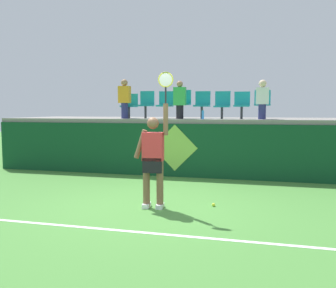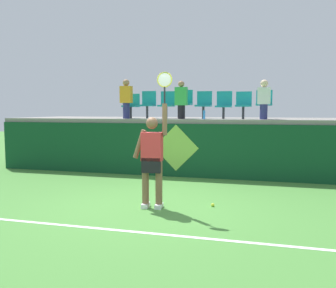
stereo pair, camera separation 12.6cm
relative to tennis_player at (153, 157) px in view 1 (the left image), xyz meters
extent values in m
plane|color=#478438|center=(-0.06, 0.07, -0.97)|extent=(40.00, 40.00, 0.00)
cube|color=#0F4223|center=(-0.06, 3.32, -0.23)|extent=(11.70, 0.20, 1.46)
cube|color=gray|center=(-0.06, 4.84, 0.56)|extent=(11.70, 3.14, 0.12)
cube|color=white|center=(-0.06, -1.39, -0.96)|extent=(10.53, 0.08, 0.01)
cube|color=white|center=(-0.14, -0.01, -0.93)|extent=(0.14, 0.27, 0.08)
cube|color=white|center=(0.12, 0.01, -0.93)|extent=(0.14, 0.27, 0.08)
cylinder|color=brown|center=(-0.14, -0.01, -0.52)|extent=(0.13, 0.13, 0.90)
cylinder|color=brown|center=(0.12, 0.01, -0.52)|extent=(0.13, 0.13, 0.90)
cube|color=black|center=(-0.01, 0.00, -0.15)|extent=(0.37, 0.24, 0.28)
cube|color=red|center=(-0.01, 0.00, 0.19)|extent=(0.39, 0.25, 0.53)
sphere|color=brown|center=(-0.01, 0.00, 0.63)|extent=(0.22, 0.22, 0.22)
cylinder|color=brown|center=(-0.25, -0.02, 0.24)|extent=(0.26, 0.11, 0.55)
cylinder|color=brown|center=(0.23, 0.02, 0.70)|extent=(0.09, 0.09, 0.58)
cylinder|color=black|center=(0.23, 0.02, 1.14)|extent=(0.03, 0.03, 0.30)
torus|color=gold|center=(0.23, 0.02, 1.42)|extent=(0.28, 0.04, 0.28)
ellipsoid|color=silver|center=(0.23, 0.02, 1.42)|extent=(0.24, 0.03, 0.24)
sphere|color=#D1E533|center=(1.08, 0.38, -0.93)|extent=(0.07, 0.07, 0.07)
cylinder|color=#338CE5|center=(0.36, 3.48, 0.74)|extent=(0.06, 0.06, 0.24)
cylinder|color=#38383D|center=(-2.02, 4.09, 0.79)|extent=(0.07, 0.07, 0.34)
cube|color=teal|center=(-2.02, 4.09, 0.98)|extent=(0.44, 0.42, 0.05)
cube|color=teal|center=(-2.02, 4.28, 1.19)|extent=(0.44, 0.04, 0.36)
cylinder|color=#38383D|center=(-1.49, 4.09, 0.80)|extent=(0.07, 0.07, 0.36)
cube|color=teal|center=(-1.49, 4.09, 1.01)|extent=(0.44, 0.42, 0.05)
cube|color=teal|center=(-1.49, 4.28, 1.24)|extent=(0.44, 0.04, 0.41)
cylinder|color=#38383D|center=(-0.88, 4.09, 0.79)|extent=(0.07, 0.07, 0.35)
cube|color=teal|center=(-0.88, 4.09, 0.99)|extent=(0.44, 0.42, 0.05)
cube|color=teal|center=(-0.88, 4.28, 1.22)|extent=(0.44, 0.04, 0.41)
cylinder|color=#38383D|center=(-0.35, 4.09, 0.81)|extent=(0.07, 0.07, 0.39)
cube|color=teal|center=(-0.35, 4.09, 1.04)|extent=(0.44, 0.42, 0.05)
cube|color=teal|center=(-0.35, 4.28, 1.26)|extent=(0.44, 0.04, 0.40)
cylinder|color=#38383D|center=(0.23, 4.09, 0.79)|extent=(0.07, 0.07, 0.35)
cube|color=teal|center=(0.23, 4.09, 0.99)|extent=(0.44, 0.42, 0.05)
cube|color=teal|center=(0.23, 4.28, 1.22)|extent=(0.44, 0.04, 0.40)
cylinder|color=#38383D|center=(0.81, 4.09, 0.78)|extent=(0.07, 0.07, 0.33)
cube|color=teal|center=(0.81, 4.09, 0.97)|extent=(0.44, 0.42, 0.05)
cube|color=teal|center=(0.81, 4.28, 1.20)|extent=(0.44, 0.04, 0.42)
cylinder|color=#38383D|center=(1.36, 4.09, 0.79)|extent=(0.07, 0.07, 0.34)
cube|color=teal|center=(1.36, 4.09, 0.98)|extent=(0.44, 0.42, 0.05)
cube|color=teal|center=(1.36, 4.28, 1.20)|extent=(0.44, 0.04, 0.38)
cylinder|color=#38383D|center=(1.93, 4.09, 0.80)|extent=(0.07, 0.07, 0.37)
cube|color=teal|center=(1.93, 4.09, 1.02)|extent=(0.44, 0.42, 0.05)
cube|color=teal|center=(1.93, 4.28, 1.23)|extent=(0.44, 0.04, 0.39)
cylinder|color=black|center=(-0.35, 3.75, 0.81)|extent=(0.20, 0.20, 0.38)
cube|color=green|center=(-0.35, 3.75, 1.26)|extent=(0.34, 0.20, 0.51)
sphere|color=#A87A56|center=(-0.35, 3.75, 1.60)|extent=(0.18, 0.18, 0.18)
cylinder|color=navy|center=(1.93, 3.75, 0.82)|extent=(0.20, 0.20, 0.40)
cube|color=white|center=(1.93, 3.75, 1.24)|extent=(0.34, 0.20, 0.45)
sphere|color=beige|center=(1.93, 3.75, 1.57)|extent=(0.21, 0.21, 0.21)
cylinder|color=navy|center=(-2.02, 3.74, 0.85)|extent=(0.20, 0.20, 0.46)
cube|color=orange|center=(-2.02, 3.74, 1.32)|extent=(0.34, 0.20, 0.49)
sphere|color=#A87A56|center=(-2.02, 3.74, 1.67)|extent=(0.20, 0.20, 0.20)
cube|color=#0F4223|center=(-0.36, 3.21, -0.96)|extent=(0.90, 0.01, 0.00)
plane|color=#8CC64C|center=(-0.36, 3.21, -0.16)|extent=(1.27, 0.00, 1.27)
camera|label=1|loc=(1.96, -6.47, 0.87)|focal=39.21mm
camera|label=2|loc=(2.09, -6.44, 0.87)|focal=39.21mm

